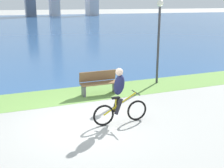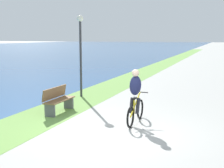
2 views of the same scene
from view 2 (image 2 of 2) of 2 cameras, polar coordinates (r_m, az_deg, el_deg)
ground_plane at (r=8.71m, az=0.46°, el=-8.88°), size 300.00×300.00×0.00m
grass_strip_bayside at (r=10.01m, az=-15.21°, el=-6.82°), size 120.00×2.07×0.01m
cyclist_lead at (r=9.34m, az=4.39°, el=-2.40°), size 1.72×0.52×1.68m
bench_far_along_path at (r=10.92m, az=-10.04°, el=-2.94°), size 1.50×0.47×0.90m
lamppost_tall at (r=13.52m, az=-5.91°, el=7.60°), size 0.28×0.28×3.58m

